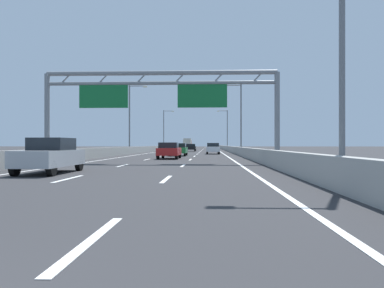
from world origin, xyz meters
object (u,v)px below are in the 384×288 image
Objects in this scene: streetlamp_right_near at (335,18)px; streetlamp_right_mid at (239,114)px; black_car at (191,147)px; sign_gantry at (159,93)px; red_car at (169,150)px; streetlamp_right_far at (226,127)px; white_car at (213,148)px; green_car at (178,149)px; silver_car at (50,155)px; box_truck at (188,143)px; streetlamp_left_mid at (131,115)px; streetlamp_left_far at (165,127)px.

streetlamp_right_mid is (0.00, 40.63, 0.00)m from streetlamp_right_near.
streetlamp_right_mid is at bearing -66.34° from black_car.
red_car is (-0.02, 7.25, -4.08)m from sign_gantry.
streetlamp_right_mid is 21.50m from red_car.
streetlamp_right_far reaches higher than white_car.
streetlamp_right_mid is 2.32× the size of green_car.
silver_car is at bearing -106.82° from streetlamp_right_mid.
sign_gantry is 3.73× the size of silver_car.
white_car is (3.97, 24.21, -4.08)m from sign_gantry.
streetlamp_right_near is at bearing -70.15° from red_car.
box_truck is (-7.42, 73.38, 0.97)m from white_car.
box_truck is at bearing 110.11° from streetlamp_right_far.
streetlamp_left_mid is 1.19× the size of box_truck.
streetlamp_right_near reaches higher than white_car.
silver_car is at bearing -101.50° from red_car.
streetlamp_right_far is at bearing -69.89° from box_truck.
streetlamp_left_far is 1.19× the size of box_truck.
sign_gantry is 8.32m from red_car.
streetlamp_left_far is (-7.34, 67.44, 0.58)m from sign_gantry.
silver_car is 0.55× the size of box_truck.
streetlamp_left_far is 60.81m from red_car.
streetlamp_right_mid is at bearing 55.69° from green_car.
green_car is 25.99m from silver_car.
sign_gantry is at bearing -90.15° from black_car.
streetlamp_left_far is 2.02× the size of red_car.
streetlamp_right_far is 78.28m from silver_car.
white_car is at bearing 95.44° from streetlamp_right_near.
streetlamp_right_near reaches higher than red_car.
streetlamp_left_far is 1.00× the size of streetlamp_right_far.
black_car is 0.97× the size of white_car.
green_car is at bearing 104.17° from streetlamp_right_near.
streetlamp_right_mid reaches higher than silver_car.
white_car is at bearing -144.44° from streetlamp_right_mid.
red_car is at bearing -111.27° from streetlamp_right_mid.
box_truck reaches higher than silver_car.
streetlamp_left_far is (-14.93, 81.27, 0.00)m from streetlamp_right_near.
silver_car reaches higher than black_car.
black_car is at bearing 89.80° from red_car.
black_car is at bearing 89.98° from green_car.
streetlamp_left_far reaches higher than silver_car.
silver_car is (-3.61, -25.74, 0.07)m from green_car.
streetlamp_left_far is at bearing 107.55° from black_car.
sign_gantry reaches higher than black_car.
red_car is at bearing -69.48° from streetlamp_left_mid.
silver_car is (3.83, -77.35, -4.61)m from streetlamp_left_far.
streetlamp_right_mid is at bearing 0.00° from streetlamp_left_mid.
white_car is (-3.63, -43.23, -4.66)m from streetlamp_right_far.
streetlamp_right_mid is 38.63m from silver_car.
streetlamp_left_mid and streetlamp_left_far have the same top height.
streetlamp_right_near is 12.64m from silver_car.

